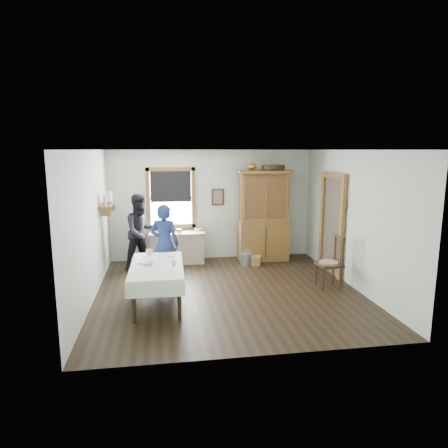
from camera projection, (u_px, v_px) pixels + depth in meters
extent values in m
cube|color=black|center=(228.00, 291.00, 7.73)|extent=(5.00, 5.00, 0.01)
cube|color=white|center=(228.00, 150.00, 7.24)|extent=(5.00, 5.00, 0.01)
cube|color=silver|center=(212.00, 205.00, 9.92)|extent=(5.00, 0.01, 2.70)
cube|color=silver|center=(261.00, 258.00, 5.06)|extent=(5.00, 0.01, 2.70)
cube|color=silver|center=(90.00, 227.00, 7.11)|extent=(0.01, 5.00, 2.70)
cube|color=silver|center=(353.00, 219.00, 7.87)|extent=(0.01, 5.00, 2.70)
cube|color=white|center=(171.00, 198.00, 9.71)|extent=(1.00, 0.02, 1.30)
cube|color=brown|center=(170.00, 169.00, 9.56)|extent=(1.18, 0.06, 0.09)
cube|color=brown|center=(172.00, 226.00, 9.81)|extent=(1.18, 0.06, 0.09)
cube|color=brown|center=(148.00, 198.00, 9.60)|extent=(0.09, 0.06, 1.48)
cube|color=brown|center=(193.00, 198.00, 9.77)|extent=(0.09, 0.06, 1.48)
cube|color=black|center=(171.00, 187.00, 9.62)|extent=(0.98, 0.03, 0.74)
cube|color=#4C4436|center=(333.00, 226.00, 8.74)|extent=(0.03, 0.90, 2.10)
cube|color=brown|center=(342.00, 231.00, 8.24)|extent=(0.08, 0.12, 2.10)
cube|color=brown|center=(322.00, 222.00, 9.23)|extent=(0.08, 0.12, 2.10)
cube|color=brown|center=(334.00, 175.00, 8.54)|extent=(0.08, 1.14, 0.12)
cube|color=brown|center=(108.00, 204.00, 8.55)|extent=(0.24, 1.00, 0.04)
cube|color=brown|center=(106.00, 212.00, 8.18)|extent=(0.22, 0.03, 0.18)
cube|color=brown|center=(110.00, 206.00, 8.95)|extent=(0.22, 0.03, 0.18)
cube|color=tan|center=(106.00, 200.00, 8.23)|extent=(0.03, 0.22, 0.24)
cylinder|color=silver|center=(110.00, 196.00, 8.86)|extent=(0.12, 0.12, 0.22)
cube|color=#372313|center=(218.00, 197.00, 9.86)|extent=(0.30, 0.04, 0.40)
torus|color=black|center=(345.00, 199.00, 8.08)|extent=(0.01, 0.27, 0.27)
cube|color=tan|center=(177.00, 248.00, 9.64)|extent=(1.33, 0.54, 0.75)
cube|color=brown|center=(263.00, 216.00, 9.81)|extent=(1.31, 0.64, 2.22)
cube|color=white|center=(157.00, 284.00, 7.07)|extent=(0.97, 1.80, 0.71)
cube|color=#372313|center=(329.00, 262.00, 7.86)|extent=(0.52, 0.52, 1.05)
cube|color=#95979D|center=(246.00, 259.00, 9.45)|extent=(0.30, 0.30, 0.30)
cube|color=#A18049|center=(253.00, 260.00, 9.50)|extent=(0.43, 0.36, 0.22)
imported|color=navy|center=(165.00, 247.00, 8.11)|extent=(0.64, 0.52, 1.52)
imported|color=black|center=(142.00, 235.00, 9.07)|extent=(0.97, 0.90, 1.60)
imported|color=silver|center=(149.00, 252.00, 7.70)|extent=(0.17, 0.17, 0.11)
imported|color=silver|center=(174.00, 263.00, 6.94)|extent=(0.11, 0.11, 0.10)
imported|color=silver|center=(149.00, 263.00, 7.00)|extent=(0.24, 0.24, 0.05)
imported|color=brown|center=(163.00, 232.00, 9.50)|extent=(0.21, 0.25, 0.02)
imported|color=silver|center=(198.00, 229.00, 9.76)|extent=(0.21, 0.21, 0.06)
imported|color=silver|center=(108.00, 202.00, 8.59)|extent=(0.22, 0.22, 0.05)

